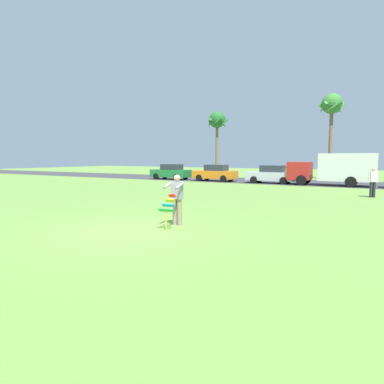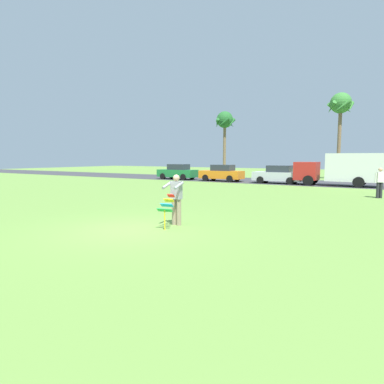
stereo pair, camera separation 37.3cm
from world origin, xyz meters
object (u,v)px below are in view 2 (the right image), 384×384
parked_truck_red_cab (344,169)px  person_walker_near (380,182)px  person_kite_flyer (176,198)px  palm_tree_right_near (341,107)px  parked_car_green (178,172)px  parked_car_silver (278,175)px  parked_car_orange (222,173)px  kite_held (167,206)px  palm_tree_left_near (225,122)px

parked_truck_red_cab → person_walker_near: 8.00m
person_kite_flyer → person_walker_near: (5.44, 12.38, -0.02)m
palm_tree_right_near → person_walker_near: size_ratio=5.14×
parked_car_green → person_walker_near: person_walker_near is taller
parked_truck_red_cab → palm_tree_right_near: 10.68m
parked_car_silver → palm_tree_right_near: bearing=67.4°
parked_truck_red_cab → palm_tree_right_near: size_ratio=0.75×
parked_car_green → parked_truck_red_cab: size_ratio=0.63×
parked_car_orange → person_walker_near: bearing=-28.4°
parked_truck_red_cab → person_walker_near: parked_truck_red_cab is taller
parked_car_orange → kite_held: bearing=-67.6°
parked_truck_red_cab → palm_tree_left_near: (-15.57, 9.96, 5.34)m
parked_car_green → palm_tree_left_near: (0.50, 9.96, 5.98)m
kite_held → parked_car_green: (-13.61, 20.47, 0.03)m
parked_car_silver → palm_tree_right_near: size_ratio=0.48×
person_kite_flyer → person_walker_near: bearing=66.3°
kite_held → parked_car_orange: 22.14m
person_walker_near → parked_car_silver: bearing=137.9°
kite_held → person_walker_near: (5.35, 13.03, 0.19)m
person_kite_flyer → parked_car_silver: (-2.79, 19.83, -0.18)m
palm_tree_right_near → person_kite_flyer: bearing=-91.6°
parked_truck_red_cab → parked_car_silver: bearing=180.0°
parked_car_silver → palm_tree_right_near: 11.50m
parked_car_green → palm_tree_right_near: (14.34, 8.64, 6.67)m
parked_truck_red_cab → kite_held: bearing=-96.9°
palm_tree_left_near → kite_held: bearing=-66.7°
kite_held → palm_tree_right_near: palm_tree_right_near is taller
parked_car_silver → palm_tree_left_near: palm_tree_left_near is taller
parked_car_green → kite_held: bearing=-56.4°
person_kite_flyer → parked_car_green: bearing=124.3°
parked_car_silver → person_walker_near: size_ratio=2.46×
person_kite_flyer → parked_car_green: size_ratio=0.41×
parked_truck_red_cab → palm_tree_right_near: (-1.73, 8.64, 6.03)m
person_walker_near → parked_car_orange: bearing=151.6°
parked_car_silver → palm_tree_left_near: 15.48m
parked_car_green → person_walker_near: size_ratio=2.44×
parked_car_green → palm_tree_left_near: bearing=87.1°
parked_car_orange → palm_tree_right_near: 14.25m
parked_truck_red_cab → palm_tree_right_near: bearing=101.3°
palm_tree_left_near → palm_tree_right_near: 13.92m
person_kite_flyer → parked_car_silver: size_ratio=0.41×
person_kite_flyer → person_walker_near: 13.53m
parked_car_orange → parked_car_silver: bearing=0.0°
kite_held → parked_car_orange: parked_car_orange is taller
person_walker_near → palm_tree_left_near: bearing=136.7°
parked_car_silver → palm_tree_right_near: (3.60, 8.64, 6.67)m
parked_car_green → palm_tree_left_near: size_ratio=0.52×
person_kite_flyer → palm_tree_right_near: 29.22m
palm_tree_left_near → person_kite_flyer: bearing=-66.4°
parked_car_green → parked_truck_red_cab: 16.08m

